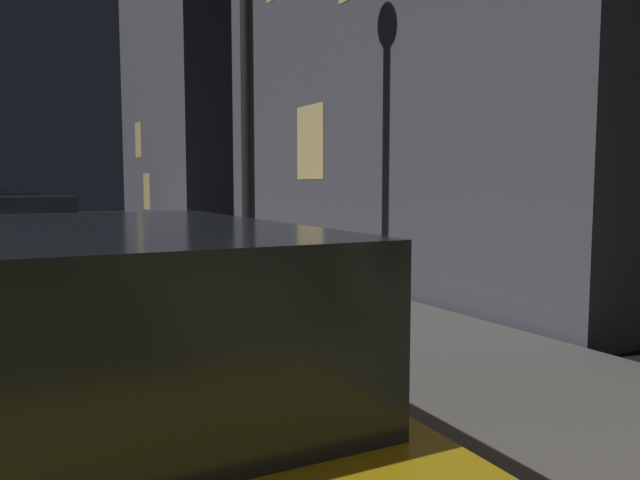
% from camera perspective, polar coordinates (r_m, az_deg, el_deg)
% --- Properties ---
extents(car_yellow_cab, '(2.17, 4.33, 1.43)m').
position_cam_1_polar(car_yellow_cab, '(2.63, -23.79, -14.42)').
color(car_yellow_cab, gold).
rests_on(car_yellow_cab, ground).
extents(car_white, '(2.30, 4.35, 1.43)m').
position_cam_1_polar(car_white, '(9.14, -27.56, -0.78)').
color(car_white, silver).
rests_on(car_white, ground).
extents(street_lamp, '(0.44, 0.44, 5.45)m').
position_cam_1_polar(street_lamp, '(7.81, -6.99, 21.39)').
color(street_lamp, black).
rests_on(street_lamp, sidewalk).
extents(building_mid, '(7.42, 8.80, 8.77)m').
position_cam_1_polar(building_mid, '(11.81, 18.29, 18.69)').
color(building_mid, '#4C4C56').
rests_on(building_mid, ground).
extents(building_far, '(6.89, 8.37, 12.46)m').
position_cam_1_polar(building_far, '(22.02, -7.01, 17.33)').
color(building_far, '#4C4C56').
rests_on(building_far, ground).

